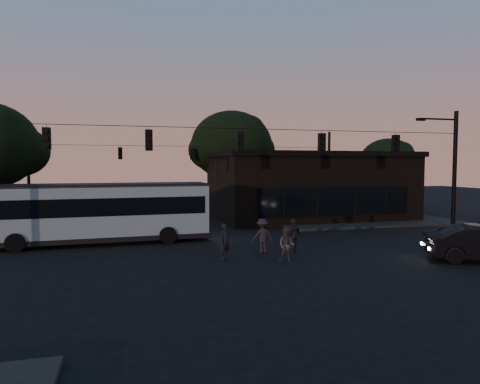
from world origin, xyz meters
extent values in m
plane|color=black|center=(0.00, 0.00, 0.00)|extent=(120.00, 120.00, 0.00)
cube|color=black|center=(12.00, 14.00, 0.07)|extent=(14.00, 10.00, 0.15)
cube|color=black|center=(9.00, 16.00, 2.50)|extent=(15.00, 10.00, 5.00)
cube|color=black|center=(9.00, 16.00, 5.20)|extent=(15.40, 10.40, 0.40)
cube|color=black|center=(9.00, 10.88, 1.80)|extent=(11.50, 0.18, 2.00)
cylinder|color=black|center=(4.00, 22.00, 2.00)|extent=(0.44, 0.44, 4.00)
ellipsoid|color=black|center=(4.00, 22.00, 6.20)|extent=(7.60, 7.60, 6.46)
cylinder|color=black|center=(18.00, 18.00, 1.50)|extent=(0.44, 0.44, 3.00)
ellipsoid|color=black|center=(18.00, 18.00, 4.65)|extent=(5.20, 5.20, 4.42)
cylinder|color=black|center=(13.00, 4.00, 3.75)|extent=(0.24, 0.24, 7.50)
cylinder|color=black|center=(0.00, 4.00, 6.20)|extent=(26.00, 0.03, 0.03)
cube|color=black|center=(-9.00, 4.00, 5.55)|extent=(0.34, 0.30, 1.00)
cube|color=black|center=(-4.50, 4.00, 5.55)|extent=(0.34, 0.30, 1.00)
cube|color=black|center=(0.00, 4.00, 5.55)|extent=(0.34, 0.30, 1.00)
cube|color=black|center=(4.50, 4.00, 5.55)|extent=(0.34, 0.30, 1.00)
cube|color=black|center=(9.00, 4.00, 5.55)|extent=(0.34, 0.30, 1.00)
cylinder|color=black|center=(-13.00, 20.00, 3.75)|extent=(0.24, 0.24, 7.50)
cylinder|color=black|center=(13.00, 20.00, 3.75)|extent=(0.24, 0.24, 7.50)
cylinder|color=black|center=(0.00, 20.00, 6.00)|extent=(26.00, 0.03, 0.03)
cube|color=black|center=(-6.00, 20.00, 5.35)|extent=(0.34, 0.30, 1.00)
cube|color=black|center=(0.00, 20.00, 5.35)|extent=(0.34, 0.30, 1.00)
cube|color=black|center=(6.00, 20.00, 5.35)|extent=(0.34, 0.30, 1.00)
cube|color=#7E95A1|center=(-6.96, 7.99, 1.87)|extent=(11.84, 3.17, 2.77)
cube|color=black|center=(-6.96, 7.99, 2.13)|extent=(11.37, 3.19, 0.96)
cube|color=black|center=(-6.96, 7.99, 3.25)|extent=(11.84, 3.17, 0.16)
cube|color=black|center=(-6.96, 7.99, 0.37)|extent=(11.94, 3.23, 0.27)
cylinder|color=black|center=(-11.00, 6.48, 0.48)|extent=(0.97, 0.31, 0.96)
cylinder|color=black|center=(-11.12, 9.15, 0.48)|extent=(0.97, 0.31, 0.96)
cylinder|color=black|center=(-3.38, 6.81, 0.48)|extent=(0.97, 0.31, 0.96)
cylinder|color=black|center=(-3.50, 9.47, 0.48)|extent=(0.97, 0.31, 0.96)
imported|color=black|center=(-1.20, 2.17, 0.83)|extent=(0.72, 0.65, 1.66)
imported|color=#3F3B39|center=(1.32, 0.88, 0.77)|extent=(0.95, 0.92, 1.54)
imported|color=black|center=(2.47, 2.82, 0.85)|extent=(1.06, 0.89, 1.70)
imported|color=black|center=(0.92, 3.12, 0.86)|extent=(1.14, 0.70, 1.71)
camera|label=1|loc=(-5.60, -16.89, 4.35)|focal=32.00mm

